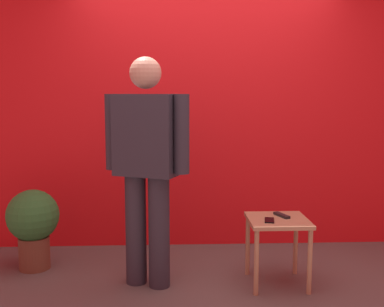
% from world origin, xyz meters
% --- Properties ---
extents(ground_plane, '(12.00, 12.00, 0.00)m').
position_xyz_m(ground_plane, '(0.00, 0.00, 0.00)').
color(ground_plane, '#59544F').
extents(back_wall_red, '(5.90, 0.12, 3.16)m').
position_xyz_m(back_wall_red, '(0.00, 1.27, 1.58)').
color(back_wall_red, red).
rests_on(back_wall_red, ground_plane).
extents(standing_person, '(0.68, 0.40, 1.77)m').
position_xyz_m(standing_person, '(-0.52, 0.25, 0.99)').
color(standing_person, '#2D2D38').
rests_on(standing_person, ground_plane).
extents(side_table, '(0.46, 0.46, 0.53)m').
position_xyz_m(side_table, '(0.49, 0.21, 0.44)').
color(side_table, tan).
rests_on(side_table, ground_plane).
extents(cell_phone, '(0.10, 0.16, 0.01)m').
position_xyz_m(cell_phone, '(0.41, 0.15, 0.53)').
color(cell_phone, black).
rests_on(cell_phone, side_table).
extents(tv_remote, '(0.11, 0.17, 0.02)m').
position_xyz_m(tv_remote, '(0.53, 0.28, 0.54)').
color(tv_remote, black).
rests_on(tv_remote, side_table).
extents(potted_plant, '(0.44, 0.44, 0.69)m').
position_xyz_m(potted_plant, '(-1.51, 0.63, 0.41)').
color(potted_plant, brown).
rests_on(potted_plant, ground_plane).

